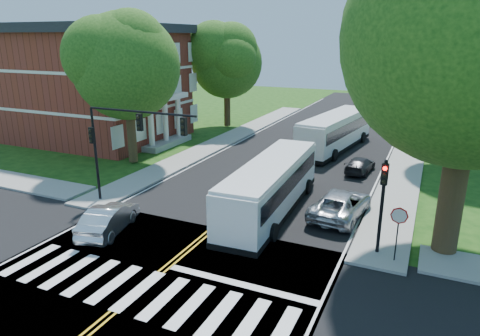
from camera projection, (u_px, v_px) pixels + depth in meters
The scene contains 24 objects.
ground at pixel (146, 285), 17.38m from camera, with size 140.00×140.00×0.00m, color #153F0F.
road at pixel (287, 167), 33.04m from camera, with size 14.00×96.00×0.01m, color black.
cross_road at pixel (146, 284), 17.38m from camera, with size 60.00×12.00×0.01m, color black.
center_line at pixel (302, 155), 36.52m from camera, with size 0.36×70.00×0.01m, color gold.
edge_line_w at pixel (230, 147), 39.21m from camera, with size 0.12×70.00×0.01m, color silver.
edge_line_e at pixel (385, 164), 33.83m from camera, with size 0.12×70.00×0.01m, color silver.
crosswalk at pixel (139, 291), 16.94m from camera, with size 12.60×3.00×0.01m, color silver.
stop_bar at pixel (241, 284), 17.39m from camera, with size 6.60×0.40×0.01m, color silver.
sidewalk_nw at pixel (230, 138), 42.40m from camera, with size 2.60×40.00×0.15m, color gray.
sidewalk_ne at pixel (408, 156), 35.83m from camera, with size 2.60×40.00×0.15m, color gray.
tree_ne_big at pixel (476, 37), 17.17m from camera, with size 10.80×10.80×14.91m.
tree_west_near at pixel (126, 67), 31.90m from camera, with size 8.00×8.00×11.40m.
tree_west_far at pixel (227, 63), 45.79m from camera, with size 7.60×7.60×10.67m.
tree_east_mid at pixel (465, 62), 31.41m from camera, with size 8.40×8.40×11.93m.
tree_east_far at pixel (468, 64), 45.23m from camera, with size 7.20×7.20×10.34m.
brick_building at pixel (82, 82), 41.88m from camera, with size 20.00×13.00×10.80m.
signal_nw at pixel (125, 135), 24.01m from camera, with size 7.15×0.46×5.66m.
signal_ne at pixel (383, 195), 18.87m from camera, with size 0.30×0.46×4.40m.
stop_sign at pixel (399, 221), 18.43m from camera, with size 0.76×0.08×2.53m.
bus_lead at pixel (271, 186), 24.16m from camera, with size 3.15×11.64×2.98m.
bus_follow at pixel (336, 131), 37.87m from camera, with size 4.28×12.35×3.13m.
hatchback at pixel (109, 219), 21.87m from camera, with size 1.53×4.38×1.44m, color silver.
suv at pixel (341, 204), 23.75m from camera, with size 2.43×5.28×1.47m, color #AFB1B6.
dark_sedan at pixel (360, 165), 31.64m from camera, with size 1.57×3.86×1.12m, color black.
Camera 1 is at (9.77, -12.28, 9.64)m, focal length 32.00 mm.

